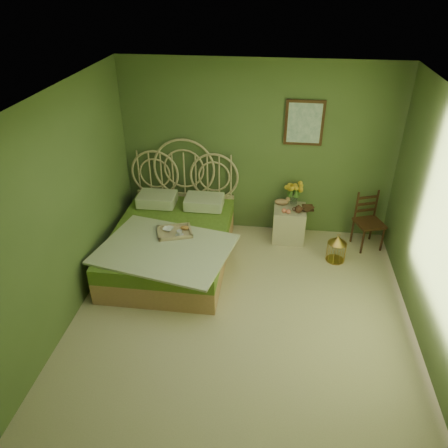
# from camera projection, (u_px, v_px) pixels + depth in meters

# --- Properties ---
(floor) EXTENTS (4.50, 4.50, 0.00)m
(floor) POSITION_uv_depth(u_px,v_px,m) (241.00, 324.00, 5.14)
(floor) COLOR #C8B790
(floor) RESTS_ON ground
(ceiling) EXTENTS (4.50, 4.50, 0.00)m
(ceiling) POSITION_uv_depth(u_px,v_px,m) (247.00, 104.00, 3.80)
(ceiling) COLOR silver
(ceiling) RESTS_ON wall_back
(wall_back) EXTENTS (4.00, 0.00, 4.00)m
(wall_back) POSITION_uv_depth(u_px,v_px,m) (257.00, 151.00, 6.39)
(wall_back) COLOR #556C38
(wall_back) RESTS_ON floor
(wall_left) EXTENTS (0.00, 4.50, 4.50)m
(wall_left) POSITION_uv_depth(u_px,v_px,m) (58.00, 218.00, 4.69)
(wall_left) COLOR #556C38
(wall_left) RESTS_ON floor
(wall_right) EXTENTS (0.00, 4.50, 4.50)m
(wall_right) POSITION_uv_depth(u_px,v_px,m) (447.00, 244.00, 4.25)
(wall_right) COLOR #556C38
(wall_right) RESTS_ON floor
(wall_art) EXTENTS (0.54, 0.04, 0.64)m
(wall_art) POSITION_uv_depth(u_px,v_px,m) (304.00, 123.00, 6.06)
(wall_art) COLOR #321A0D
(wall_art) RESTS_ON wall_back
(bed) EXTENTS (1.84, 2.32, 1.44)m
(bed) POSITION_uv_depth(u_px,v_px,m) (172.00, 241.00, 6.12)
(bed) COLOR tan
(bed) RESTS_ON floor
(nightstand) EXTENTS (0.47, 0.48, 0.95)m
(nightstand) POSITION_uv_depth(u_px,v_px,m) (290.00, 218.00, 6.60)
(nightstand) COLOR beige
(nightstand) RESTS_ON floor
(chair) EXTENTS (0.48, 0.48, 0.84)m
(chair) POSITION_uv_depth(u_px,v_px,m) (369.00, 217.00, 6.39)
(chair) COLOR #321A0D
(chair) RESTS_ON floor
(birdcage) EXTENTS (0.26, 0.26, 0.40)m
(birdcage) POSITION_uv_depth(u_px,v_px,m) (337.00, 249.00, 6.16)
(birdcage) COLOR #B6883A
(birdcage) RESTS_ON floor
(book_lower) EXTENTS (0.18, 0.23, 0.02)m
(book_lower) POSITION_uv_depth(u_px,v_px,m) (302.00, 208.00, 6.49)
(book_lower) COLOR #381E0F
(book_lower) RESTS_ON nightstand
(book_upper) EXTENTS (0.24, 0.26, 0.02)m
(book_upper) POSITION_uv_depth(u_px,v_px,m) (303.00, 207.00, 6.48)
(book_upper) COLOR #472819
(book_upper) RESTS_ON nightstand
(cereal_bowl) EXTENTS (0.16, 0.16, 0.03)m
(cereal_bowl) POSITION_uv_depth(u_px,v_px,m) (168.00, 229.00, 5.89)
(cereal_bowl) COLOR white
(cereal_bowl) RESTS_ON bed
(coffee_cup) EXTENTS (0.10, 0.10, 0.07)m
(coffee_cup) POSITION_uv_depth(u_px,v_px,m) (179.00, 233.00, 5.77)
(coffee_cup) COLOR white
(coffee_cup) RESTS_ON bed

